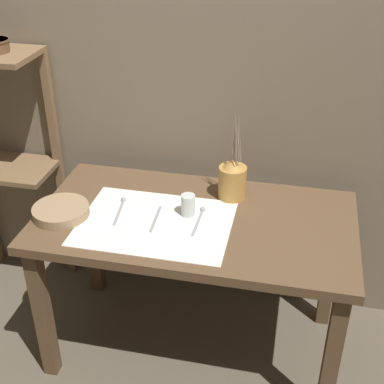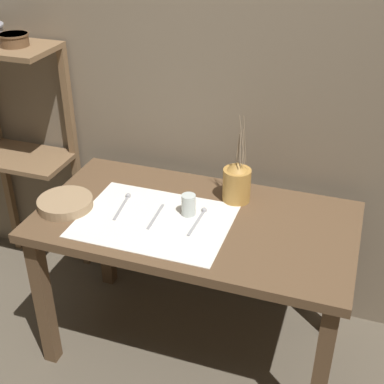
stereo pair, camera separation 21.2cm
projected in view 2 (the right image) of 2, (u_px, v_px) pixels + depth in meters
name	position (u px, v px, depth m)	size (l,w,h in m)	color
ground_plane	(195.00, 343.00, 2.55)	(12.00, 12.00, 0.00)	brown
stone_wall_back	(229.00, 70.00, 2.31)	(7.00, 0.06, 2.40)	#7A6B56
wooden_table	(195.00, 237.00, 2.23)	(1.30, 0.70, 0.72)	brown
wooden_shelf_unit	(21.00, 124.00, 2.64)	(0.49, 0.29, 1.27)	brown
linen_cloth	(155.00, 220.00, 2.17)	(0.61, 0.45, 0.00)	white
pitcher_with_flowers	(237.00, 183.00, 2.26)	(0.12, 0.12, 0.39)	#B7843D
wooden_bowl	(65.00, 203.00, 2.24)	(0.23, 0.23, 0.04)	#9E7F5B
glass_tumbler_near	(189.00, 205.00, 2.18)	(0.06, 0.06, 0.09)	silver
spoon_outer	(125.00, 200.00, 2.29)	(0.04, 0.20, 0.02)	#939399
fork_outer	(156.00, 216.00, 2.18)	(0.02, 0.19, 0.00)	#939399
spoon_inner	(201.00, 215.00, 2.19)	(0.02, 0.20, 0.02)	#939399
metal_pot_small	(14.00, 39.00, 2.37)	(0.13, 0.13, 0.05)	brown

